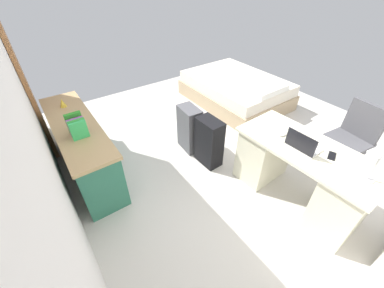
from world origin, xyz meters
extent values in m
plane|color=beige|center=(0.00, 0.00, 0.00)|extent=(5.38, 5.38, 0.00)
cube|color=white|center=(0.00, 2.10, 1.28)|extent=(4.38, 0.10, 2.55)
cube|color=#936038|center=(1.64, 2.02, 1.02)|extent=(0.88, 0.05, 2.04)
cube|color=beige|center=(-1.18, -0.12, 0.73)|extent=(1.46, 0.71, 0.04)
cube|color=beige|center=(-1.67, -0.13, 0.35)|extent=(0.42, 0.61, 0.71)
cube|color=beige|center=(-0.69, -0.10, 0.35)|extent=(0.42, 0.61, 0.71)
cylinder|color=black|center=(-1.22, -0.97, 0.02)|extent=(0.52, 0.52, 0.04)
cylinder|color=black|center=(-1.22, -0.97, 0.21)|extent=(0.06, 0.06, 0.42)
cube|color=#4C4C51|center=(-1.22, -0.97, 0.46)|extent=(0.51, 0.51, 0.08)
cube|color=#4C4C51|center=(-1.25, -1.17, 0.72)|extent=(0.44, 0.11, 0.44)
cube|color=#2D7056|center=(0.70, 1.72, 0.35)|extent=(1.76, 0.44, 0.70)
cube|color=tan|center=(0.70, 1.72, 0.72)|extent=(1.80, 0.48, 0.04)
cube|color=#275F49|center=(0.31, 1.50, 0.19)|extent=(0.67, 0.01, 0.24)
cube|color=#275F49|center=(1.10, 1.50, 0.19)|extent=(0.67, 0.01, 0.24)
cube|color=tan|center=(1.00, -1.23, 0.14)|extent=(1.91, 1.41, 0.28)
cube|color=silver|center=(1.00, -1.23, 0.38)|extent=(1.85, 1.35, 0.20)
cube|color=white|center=(0.33, -1.24, 0.53)|extent=(0.48, 0.68, 0.10)
cube|color=black|center=(-0.11, 0.31, 0.34)|extent=(0.37, 0.23, 0.68)
cube|color=#4C4C51|center=(0.30, 0.34, 0.33)|extent=(0.37, 0.25, 0.67)
cube|color=silver|center=(-1.14, -0.08, 0.75)|extent=(0.32, 0.23, 0.02)
cube|color=black|center=(-1.14, 0.02, 0.86)|extent=(0.31, 0.02, 0.19)
ellipsoid|color=white|center=(-0.88, -0.07, 0.76)|extent=(0.06, 0.10, 0.03)
cube|color=black|center=(-1.39, -0.18, 0.75)|extent=(0.11, 0.15, 0.01)
cylinder|color=silver|center=(-1.73, -0.14, 0.75)|extent=(0.11, 0.11, 0.01)
cylinder|color=silver|center=(-1.73, -0.14, 0.90)|extent=(0.02, 0.02, 0.28)
cone|color=white|center=(-1.68, -0.14, 1.04)|extent=(0.11, 0.11, 0.09)
cube|color=#36BB5E|center=(0.34, 1.72, 0.84)|extent=(0.04, 0.17, 0.20)
cube|color=green|center=(0.38, 1.72, 0.84)|extent=(0.04, 0.17, 0.21)
cube|color=#9A56AD|center=(0.42, 1.72, 0.83)|extent=(0.04, 0.17, 0.20)
cube|color=#8F4C94|center=(0.46, 1.72, 0.83)|extent=(0.03, 0.17, 0.19)
cube|color=green|center=(0.50, 1.72, 0.85)|extent=(0.04, 0.17, 0.23)
cone|color=gold|center=(1.19, 1.72, 0.79)|extent=(0.08, 0.08, 0.11)
camera|label=1|loc=(-2.04, 1.95, 2.28)|focal=22.42mm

